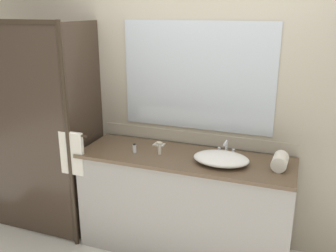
{
  "coord_description": "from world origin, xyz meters",
  "views": [
    {
      "loc": [
        0.86,
        -2.75,
        2.08
      ],
      "look_at": [
        -0.15,
        0.0,
        1.15
      ],
      "focal_mm": 39.74,
      "sensor_mm": 36.0,
      "label": 1
    }
  ],
  "objects_px": {
    "amenity_bottle_conditioner": "(134,148)",
    "rolled_towel_near_edge": "(280,161)",
    "faucet": "(226,150)",
    "soap_dish": "(159,144)",
    "sink_basin": "(221,159)",
    "amenity_bottle_lotion": "(160,149)"
  },
  "relations": [
    {
      "from": "sink_basin",
      "to": "rolled_towel_near_edge",
      "type": "relative_size",
      "value": 2.34
    },
    {
      "from": "sink_basin",
      "to": "soap_dish",
      "type": "distance_m",
      "value": 0.65
    },
    {
      "from": "faucet",
      "to": "soap_dish",
      "type": "xyz_separation_m",
      "value": [
        -0.61,
        0.02,
        -0.03
      ]
    },
    {
      "from": "sink_basin",
      "to": "faucet",
      "type": "distance_m",
      "value": 0.19
    },
    {
      "from": "rolled_towel_near_edge",
      "to": "amenity_bottle_conditioner",
      "type": "bearing_deg",
      "value": -176.11
    },
    {
      "from": "amenity_bottle_conditioner",
      "to": "amenity_bottle_lotion",
      "type": "bearing_deg",
      "value": 8.83
    },
    {
      "from": "faucet",
      "to": "amenity_bottle_lotion",
      "type": "height_order",
      "value": "faucet"
    },
    {
      "from": "sink_basin",
      "to": "faucet",
      "type": "relative_size",
      "value": 2.62
    },
    {
      "from": "faucet",
      "to": "amenity_bottle_conditioner",
      "type": "distance_m",
      "value": 0.78
    },
    {
      "from": "rolled_towel_near_edge",
      "to": "sink_basin",
      "type": "bearing_deg",
      "value": -172.47
    },
    {
      "from": "amenity_bottle_lotion",
      "to": "amenity_bottle_conditioner",
      "type": "height_order",
      "value": "amenity_bottle_lotion"
    },
    {
      "from": "faucet",
      "to": "sink_basin",
      "type": "bearing_deg",
      "value": -90.0
    },
    {
      "from": "soap_dish",
      "to": "amenity_bottle_lotion",
      "type": "relative_size",
      "value": 1.05
    },
    {
      "from": "sink_basin",
      "to": "amenity_bottle_conditioner",
      "type": "relative_size",
      "value": 5.64
    },
    {
      "from": "soap_dish",
      "to": "rolled_towel_near_edge",
      "type": "distance_m",
      "value": 1.07
    },
    {
      "from": "sink_basin",
      "to": "rolled_towel_near_edge",
      "type": "height_order",
      "value": "rolled_towel_near_edge"
    },
    {
      "from": "sink_basin",
      "to": "rolled_towel_near_edge",
      "type": "xyz_separation_m",
      "value": [
        0.45,
        0.06,
        0.02
      ]
    },
    {
      "from": "amenity_bottle_lotion",
      "to": "amenity_bottle_conditioner",
      "type": "relative_size",
      "value": 1.21
    },
    {
      "from": "soap_dish",
      "to": "sink_basin",
      "type": "bearing_deg",
      "value": -19.15
    },
    {
      "from": "faucet",
      "to": "soap_dish",
      "type": "relative_size",
      "value": 1.7
    },
    {
      "from": "sink_basin",
      "to": "soap_dish",
      "type": "height_order",
      "value": "sink_basin"
    },
    {
      "from": "amenity_bottle_conditioner",
      "to": "rolled_towel_near_edge",
      "type": "relative_size",
      "value": 0.42
    }
  ]
}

